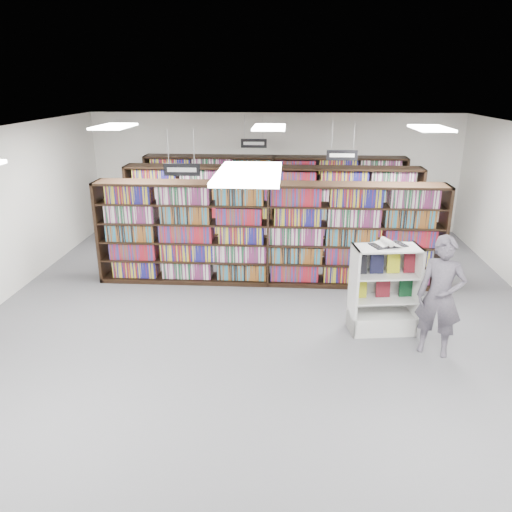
# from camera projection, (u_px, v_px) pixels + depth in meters

# --- Properties ---
(floor) EXTENTS (12.00, 12.00, 0.00)m
(floor) POSITION_uv_depth(u_px,v_px,m) (263.00, 326.00, 8.59)
(floor) COLOR #57575C
(floor) RESTS_ON ground
(ceiling) EXTENTS (10.00, 12.00, 0.10)m
(ceiling) POSITION_uv_depth(u_px,v_px,m) (264.00, 136.00, 7.53)
(ceiling) COLOR white
(ceiling) RESTS_ON wall_back
(wall_back) EXTENTS (10.00, 0.10, 3.20)m
(wall_back) POSITION_uv_depth(u_px,v_px,m) (274.00, 173.00, 13.71)
(wall_back) COLOR white
(wall_back) RESTS_ON ground
(bookshelf_row_near) EXTENTS (7.00, 0.60, 2.10)m
(bookshelf_row_near) POSITION_uv_depth(u_px,v_px,m) (268.00, 234.00, 10.12)
(bookshelf_row_near) COLOR black
(bookshelf_row_near) RESTS_ON floor
(bookshelf_row_mid) EXTENTS (7.00, 0.60, 2.10)m
(bookshelf_row_mid) POSITION_uv_depth(u_px,v_px,m) (272.00, 210.00, 12.01)
(bookshelf_row_mid) COLOR black
(bookshelf_row_mid) RESTS_ON floor
(bookshelf_row_far) EXTENTS (7.00, 0.60, 2.10)m
(bookshelf_row_far) POSITION_uv_depth(u_px,v_px,m) (274.00, 195.00, 13.61)
(bookshelf_row_far) COLOR black
(bookshelf_row_far) RESTS_ON floor
(aisle_sign_left) EXTENTS (0.65, 0.02, 0.80)m
(aisle_sign_left) POSITION_uv_depth(u_px,v_px,m) (182.00, 168.00, 8.78)
(aisle_sign_left) COLOR #B2B2B7
(aisle_sign_left) RESTS_ON ceiling
(aisle_sign_right) EXTENTS (0.65, 0.02, 0.80)m
(aisle_sign_right) POSITION_uv_depth(u_px,v_px,m) (342.00, 154.00, 10.48)
(aisle_sign_right) COLOR #B2B2B7
(aisle_sign_right) RESTS_ON ceiling
(aisle_sign_center) EXTENTS (0.65, 0.02, 0.80)m
(aisle_sign_center) POSITION_uv_depth(u_px,v_px,m) (254.00, 143.00, 12.49)
(aisle_sign_center) COLOR #B2B2B7
(aisle_sign_center) RESTS_ON ceiling
(troffer_front_center) EXTENTS (0.60, 1.20, 0.04)m
(troffer_front_center) POSITION_uv_depth(u_px,v_px,m) (249.00, 174.00, 4.72)
(troffer_front_center) COLOR white
(troffer_front_center) RESTS_ON ceiling
(troffer_back_left) EXTENTS (0.60, 1.20, 0.04)m
(troffer_back_left) POSITION_uv_depth(u_px,v_px,m) (114.00, 126.00, 9.61)
(troffer_back_left) COLOR white
(troffer_back_left) RESTS_ON ceiling
(troffer_back_center) EXTENTS (0.60, 1.20, 0.04)m
(troffer_back_center) POSITION_uv_depth(u_px,v_px,m) (269.00, 127.00, 9.42)
(troffer_back_center) COLOR white
(troffer_back_center) RESTS_ON ceiling
(troffer_back_right) EXTENTS (0.60, 1.20, 0.04)m
(troffer_back_right) POSITION_uv_depth(u_px,v_px,m) (431.00, 128.00, 9.24)
(troffer_back_right) COLOR white
(troffer_back_right) RESTS_ON ceiling
(endcap_display) EXTENTS (1.13, 0.67, 1.49)m
(endcap_display) POSITION_uv_depth(u_px,v_px,m) (382.00, 303.00, 8.31)
(endcap_display) COLOR silver
(endcap_display) RESTS_ON floor
(open_book) EXTENTS (0.63, 0.50, 0.13)m
(open_book) POSITION_uv_depth(u_px,v_px,m) (388.00, 243.00, 8.01)
(open_book) COLOR black
(open_book) RESTS_ON endcap_display
(shopper) EXTENTS (0.81, 0.68, 1.88)m
(shopper) POSITION_uv_depth(u_px,v_px,m) (440.00, 297.00, 7.46)
(shopper) COLOR #564F5A
(shopper) RESTS_ON floor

